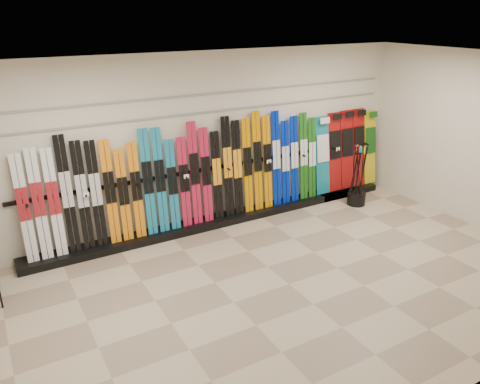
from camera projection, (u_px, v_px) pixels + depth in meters
floor at (289, 284)px, 6.59m from camera, size 8.00×8.00×0.00m
back_wall at (208, 141)px, 8.06m from camera, size 8.00×0.00×8.00m
ceiling at (299, 65)px, 5.49m from camera, size 8.00×8.00×0.00m
ski_rack_base at (226, 218)px, 8.51m from camera, size 8.00×0.40×0.12m
skis at (190, 178)px, 7.90m from camera, size 5.37×0.21×1.82m
snowboards at (346, 151)px, 9.59m from camera, size 1.59×0.25×1.61m
pole_bin at (356, 198)px, 9.24m from camera, size 0.36×0.36×0.25m
ski_poles at (357, 175)px, 9.06m from camera, size 0.22×0.30×1.18m
slatwall_rail_0 at (208, 112)px, 7.86m from camera, size 7.60×0.02×0.03m
slatwall_rail_1 at (207, 94)px, 7.75m from camera, size 7.60×0.02×0.03m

